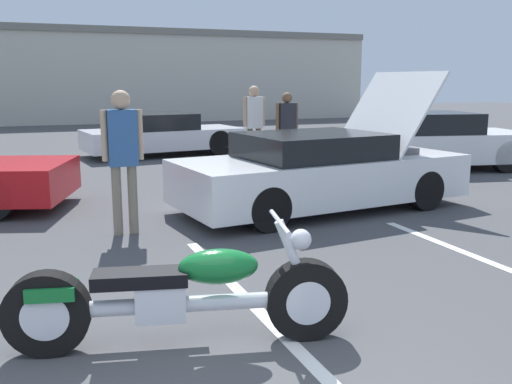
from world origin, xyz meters
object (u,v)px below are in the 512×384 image
Objects in this scene: spectator_by_show_car at (287,125)px; motorcycle at (180,296)px; spectator_midground at (254,119)px; parked_car_mid_row at (162,135)px; parked_car_right_row at (432,142)px; show_car_hood_open at (322,171)px; spectator_near_motorcycle at (123,149)px.

motorcycle is at bearing -119.63° from spectator_by_show_car.
spectator_midground reaches higher than spectator_by_show_car.
spectator_midground reaches higher than motorcycle.
parked_car_mid_row is at bearing 91.69° from motorcycle.
motorcycle is 1.35× the size of spectator_midground.
spectator_by_show_car is (4.20, 7.38, 0.63)m from motorcycle.
spectator_midground reaches higher than parked_car_right_row.
show_car_hood_open is 2.71× the size of spectator_by_show_car.
parked_car_mid_row is 0.96× the size of parked_car_right_row.
parked_car_right_row is at bearing 54.67° from motorcycle.
show_car_hood_open reaches higher than spectator_by_show_car.
spectator_midground is (1.48, -3.00, 0.57)m from parked_car_mid_row.
motorcycle is at bearing -91.86° from spectator_near_motorcycle.
spectator_midground is at bearing 78.54° from motorcycle.
motorcycle is 9.93m from parked_car_right_row.
motorcycle is at bearing -126.90° from parked_car_right_row.
spectator_by_show_car is (1.05, 3.62, 0.43)m from show_car_hood_open.
show_car_hood_open reaches higher than motorcycle.
spectator_by_show_car is at bearing 177.66° from parked_car_right_row.
motorcycle is 0.58× the size of parked_car_mid_row.
show_car_hood_open is at bearing 63.17° from motorcycle.
spectator_midground is at bearing 168.19° from parked_car_right_row.
spectator_by_show_car is (4.09, 4.02, -0.09)m from spectator_near_motorcycle.
parked_car_mid_row reaches higher than motorcycle.
parked_car_mid_row is (-0.89, 7.42, -0.05)m from show_car_hood_open.
show_car_hood_open is 2.51× the size of spectator_midground.
motorcycle is 4.91m from show_car_hood_open.
parked_car_mid_row is 2.33× the size of spectator_midground.
spectator_midground is (-3.69, 1.60, 0.50)m from parked_car_right_row.
parked_car_mid_row is 2.52× the size of spectator_by_show_car.
parked_car_mid_row is at bearing 116.23° from spectator_midground.
spectator_midground is at bearing 119.78° from spectator_by_show_car.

